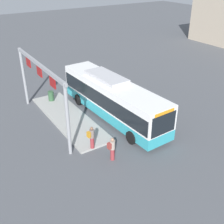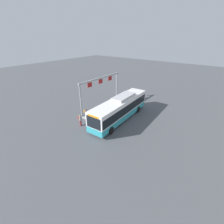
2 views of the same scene
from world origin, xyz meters
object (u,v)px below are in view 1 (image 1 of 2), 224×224
bus_main (113,97)px  person_boarding (112,149)px  person_waiting_near (92,137)px  trash_bin (51,96)px

bus_main → person_boarding: size_ratio=7.06×
person_boarding → person_waiting_near: 1.78m
bus_main → trash_bin: size_ratio=13.10×
person_boarding → trash_bin: (-10.37, -0.03, -0.28)m
bus_main → person_waiting_near: (3.24, -3.79, -0.76)m
person_boarding → trash_bin: bearing=84.8°
bus_main → person_boarding: 5.95m
person_waiting_near → bus_main: bearing=32.4°
bus_main → trash_bin: bearing=-151.6°
bus_main → trash_bin: 6.46m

